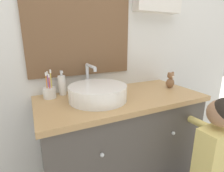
% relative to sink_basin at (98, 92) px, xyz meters
% --- Properties ---
extents(wall_back, '(3.20, 0.18, 2.50)m').
position_rel_sink_basin_xyz_m(wall_back, '(0.20, 0.30, 0.43)').
color(wall_back, silver).
rests_on(wall_back, ground_plane).
extents(vanity_counter, '(1.18, 0.56, 0.80)m').
position_rel_sink_basin_xyz_m(vanity_counter, '(0.18, -0.00, -0.45)').
color(vanity_counter, '#4C4742').
rests_on(vanity_counter, ground_plane).
extents(sink_basin, '(0.39, 0.44, 0.22)m').
position_rel_sink_basin_xyz_m(sink_basin, '(0.00, 0.00, 0.00)').
color(sink_basin, white).
rests_on(sink_basin, vanity_counter).
extents(toothbrush_holder, '(0.09, 0.09, 0.20)m').
position_rel_sink_basin_xyz_m(toothbrush_holder, '(-0.29, 0.18, -0.01)').
color(toothbrush_holder, silver).
rests_on(toothbrush_holder, vanity_counter).
extents(soap_dispenser, '(0.05, 0.05, 0.18)m').
position_rel_sink_basin_xyz_m(soap_dispenser, '(-0.19, 0.22, 0.02)').
color(soap_dispenser, white).
rests_on(soap_dispenser, vanity_counter).
extents(child_figure, '(0.23, 0.45, 0.90)m').
position_rel_sink_basin_xyz_m(child_figure, '(0.54, -0.51, -0.35)').
color(child_figure, slate).
rests_on(child_figure, ground_plane).
extents(teddy_bear, '(0.07, 0.06, 0.14)m').
position_rel_sink_basin_xyz_m(teddy_bear, '(0.65, 0.01, 0.01)').
color(teddy_bear, brown).
rests_on(teddy_bear, vanity_counter).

